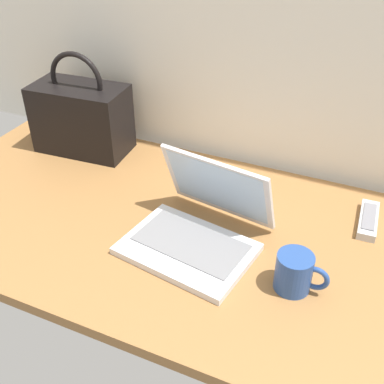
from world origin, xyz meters
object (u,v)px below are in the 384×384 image
at_px(laptop, 198,227).
at_px(coffee_mug, 295,272).
at_px(remote_control_near, 368,220).
at_px(handbag, 82,117).

relative_size(laptop, coffee_mug, 2.88).
xyz_separation_m(laptop, remote_control_near, (0.38, 0.25, -0.03)).
bearing_deg(laptop, remote_control_near, 32.85).
xyz_separation_m(remote_control_near, handbag, (-0.92, 0.04, 0.10)).
xyz_separation_m(coffee_mug, remote_control_near, (0.13, 0.31, -0.04)).
relative_size(coffee_mug, handbag, 0.36).
xyz_separation_m(coffee_mug, handbag, (-0.79, 0.35, 0.07)).
height_order(laptop, coffee_mug, laptop).
distance_m(laptop, remote_control_near, 0.46).
bearing_deg(laptop, handbag, 152.05).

